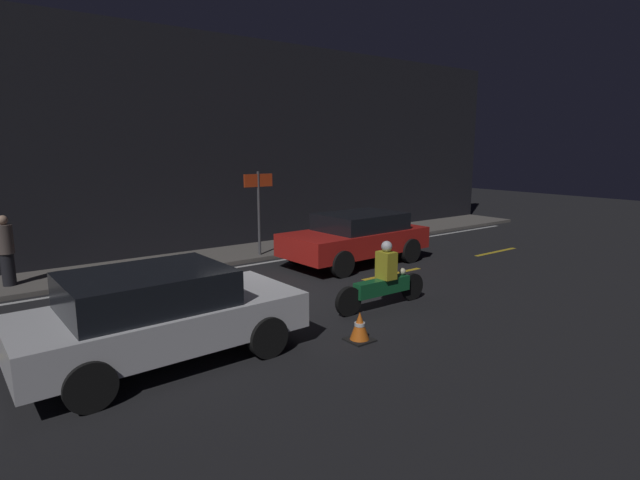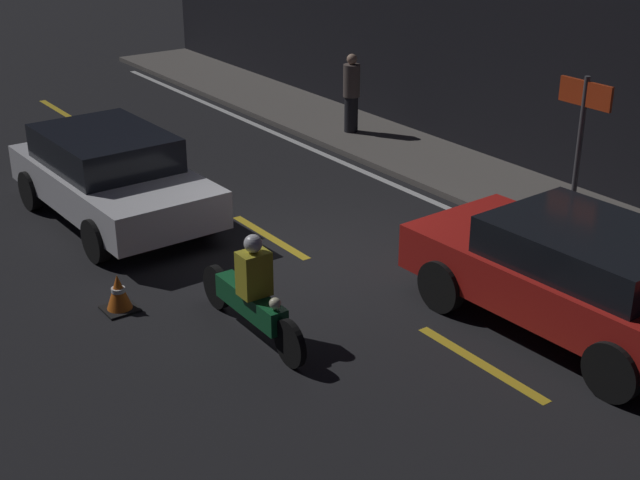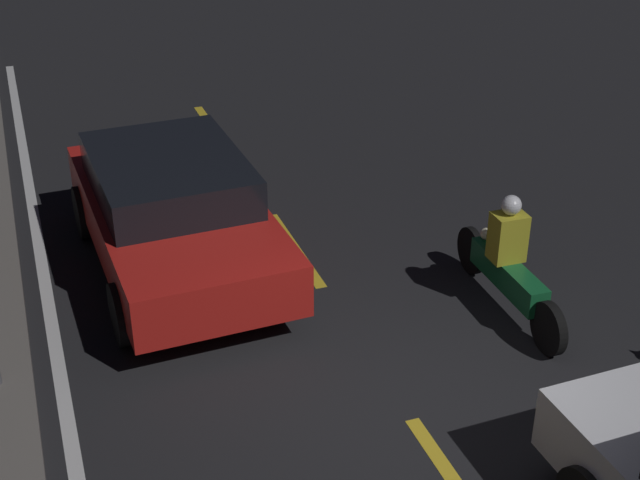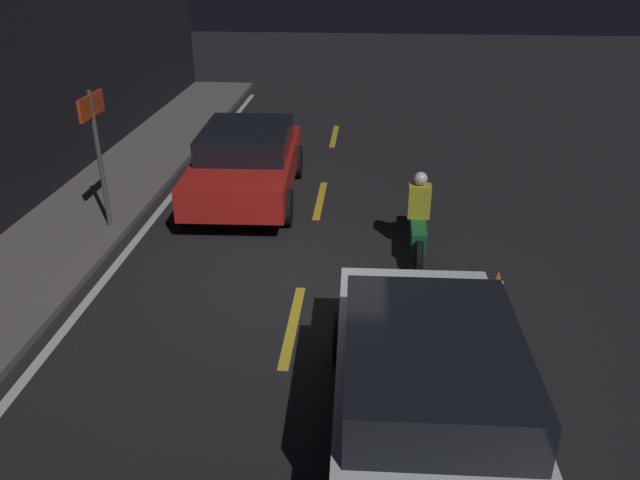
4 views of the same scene
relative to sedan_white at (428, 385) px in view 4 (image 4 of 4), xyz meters
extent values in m
plane|color=black|center=(3.06, 1.62, -0.76)|extent=(56.00, 56.00, 0.00)
cube|color=#605B56|center=(3.06, 5.94, -0.70)|extent=(28.00, 2.07, 0.11)
cube|color=gold|center=(2.06, 1.62, -0.75)|extent=(2.00, 0.14, 0.01)
cube|color=gold|center=(6.56, 1.62, -0.75)|extent=(2.00, 0.14, 0.01)
cube|color=gold|center=(11.06, 1.62, -0.75)|extent=(2.00, 0.14, 0.01)
cube|color=silver|center=(3.06, 4.66, -0.75)|extent=(25.20, 0.14, 0.01)
cube|color=silver|center=(0.06, 0.00, -0.15)|extent=(4.17, 1.93, 0.57)
cube|color=black|center=(-0.14, 0.00, 0.40)|extent=(2.31, 1.71, 0.52)
cylinder|color=black|center=(1.32, 0.93, -0.43)|extent=(0.65, 0.20, 0.65)
cylinder|color=black|center=(1.36, -0.86, -0.43)|extent=(0.65, 0.20, 0.65)
cube|color=red|center=(6.56, 3.09, -0.12)|extent=(4.20, 2.03, 0.59)
cube|color=black|center=(6.77, 3.10, 0.41)|extent=(2.33, 1.77, 0.46)
cube|color=red|center=(8.62, 2.56, 0.03)|extent=(0.07, 0.20, 0.10)
cube|color=red|center=(8.57, 3.78, 0.03)|extent=(0.07, 0.20, 0.10)
cylinder|color=black|center=(5.32, 2.12, -0.42)|extent=(0.69, 0.21, 0.68)
cylinder|color=black|center=(5.25, 3.95, -0.42)|extent=(0.69, 0.21, 0.68)
cylinder|color=black|center=(7.88, 2.23, -0.42)|extent=(0.69, 0.21, 0.68)
cylinder|color=black|center=(7.80, 4.05, -0.42)|extent=(0.69, 0.21, 0.68)
cylinder|color=black|center=(5.33, -0.19, -0.47)|extent=(0.57, 0.09, 0.57)
cylinder|color=black|center=(3.59, -0.15, -0.47)|extent=(0.58, 0.11, 0.57)
cube|color=#14592D|center=(4.46, -0.17, -0.32)|extent=(1.33, 0.27, 0.30)
sphere|color=#F2EABF|center=(5.02, -0.18, -0.09)|extent=(0.14, 0.14, 0.14)
cube|color=gold|center=(4.56, -0.17, 0.10)|extent=(0.29, 0.37, 0.55)
sphere|color=silver|center=(4.56, -0.17, 0.49)|extent=(0.22, 0.22, 0.22)
cube|color=black|center=(2.93, -1.22, -0.74)|extent=(0.42, 0.42, 0.03)
cone|color=orange|center=(2.93, -1.22, -0.49)|extent=(0.33, 0.33, 0.47)
cylinder|color=white|center=(2.93, -1.22, -0.47)|extent=(0.18, 0.18, 0.06)
cylinder|color=#4C4C51|center=(4.79, 5.23, 0.55)|extent=(0.08, 0.08, 2.40)
cube|color=red|center=(4.79, 5.23, 1.50)|extent=(0.90, 0.05, 0.36)
camera|label=1|loc=(-2.36, -7.11, 2.43)|focal=28.00mm
camera|label=2|loc=(12.66, -5.01, 4.64)|focal=50.00mm
camera|label=3|loc=(-2.78, 4.62, 4.69)|focal=50.00mm
camera|label=4|loc=(-4.98, 0.66, 3.97)|focal=35.00mm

